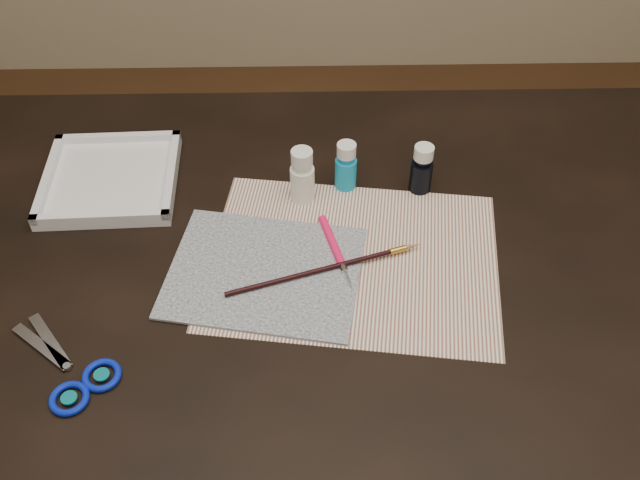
{
  "coord_description": "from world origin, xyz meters",
  "views": [
    {
      "loc": [
        -0.01,
        -0.72,
        1.53
      ],
      "look_at": [
        0.0,
        0.0,
        0.8
      ],
      "focal_mm": 40.0,
      "sensor_mm": 36.0,
      "label": 1
    }
  ],
  "objects_px": {
    "paint_bottle_cyan": "(346,166)",
    "palette_tray": "(111,178)",
    "canvas": "(264,272)",
    "paper": "(353,260)",
    "scissors": "(55,362)",
    "paint_bottle_white": "(302,175)",
    "paint_bottle_navy": "(422,169)"
  },
  "relations": [
    {
      "from": "paper",
      "to": "paint_bottle_navy",
      "type": "bearing_deg",
      "value": 53.17
    },
    {
      "from": "scissors",
      "to": "palette_tray",
      "type": "height_order",
      "value": "palette_tray"
    },
    {
      "from": "canvas",
      "to": "paint_bottle_navy",
      "type": "bearing_deg",
      "value": 36.14
    },
    {
      "from": "canvas",
      "to": "paper",
      "type": "bearing_deg",
      "value": 10.67
    },
    {
      "from": "paper",
      "to": "paint_bottle_cyan",
      "type": "xyz_separation_m",
      "value": [
        -0.0,
        0.17,
        0.04
      ]
    },
    {
      "from": "paint_bottle_navy",
      "to": "scissors",
      "type": "bearing_deg",
      "value": -147.03
    },
    {
      "from": "canvas",
      "to": "paint_bottle_navy",
      "type": "distance_m",
      "value": 0.31
    },
    {
      "from": "paper",
      "to": "scissors",
      "type": "distance_m",
      "value": 0.44
    },
    {
      "from": "paint_bottle_white",
      "to": "palette_tray",
      "type": "bearing_deg",
      "value": 172.78
    },
    {
      "from": "paint_bottle_cyan",
      "to": "palette_tray",
      "type": "distance_m",
      "value": 0.39
    },
    {
      "from": "paper",
      "to": "canvas",
      "type": "distance_m",
      "value": 0.13
    },
    {
      "from": "canvas",
      "to": "palette_tray",
      "type": "bearing_deg",
      "value": 141.72
    },
    {
      "from": "paper",
      "to": "scissors",
      "type": "height_order",
      "value": "scissors"
    },
    {
      "from": "paint_bottle_cyan",
      "to": "paint_bottle_navy",
      "type": "bearing_deg",
      "value": -4.9
    },
    {
      "from": "paper",
      "to": "palette_tray",
      "type": "distance_m",
      "value": 0.43
    },
    {
      "from": "paint_bottle_white",
      "to": "scissors",
      "type": "height_order",
      "value": "paint_bottle_white"
    },
    {
      "from": "paper",
      "to": "paint_bottle_navy",
      "type": "height_order",
      "value": "paint_bottle_navy"
    },
    {
      "from": "scissors",
      "to": "paint_bottle_white",
      "type": "bearing_deg",
      "value": -97.1
    },
    {
      "from": "scissors",
      "to": "palette_tray",
      "type": "xyz_separation_m",
      "value": [
        0.01,
        0.36,
        0.01
      ]
    },
    {
      "from": "paint_bottle_cyan",
      "to": "scissors",
      "type": "xyz_separation_m",
      "value": [
        -0.4,
        -0.35,
        -0.04
      ]
    },
    {
      "from": "paint_bottle_navy",
      "to": "scissors",
      "type": "xyz_separation_m",
      "value": [
        -0.52,
        -0.34,
        -0.04
      ]
    },
    {
      "from": "paint_bottle_cyan",
      "to": "paint_bottle_navy",
      "type": "xyz_separation_m",
      "value": [
        0.12,
        -0.01,
        0.0
      ]
    },
    {
      "from": "paper",
      "to": "canvas",
      "type": "height_order",
      "value": "canvas"
    },
    {
      "from": "paint_bottle_cyan",
      "to": "scissors",
      "type": "distance_m",
      "value": 0.53
    },
    {
      "from": "paper",
      "to": "scissors",
      "type": "bearing_deg",
      "value": -155.94
    },
    {
      "from": "canvas",
      "to": "palette_tray",
      "type": "xyz_separation_m",
      "value": [
        -0.26,
        0.21,
        0.01
      ]
    },
    {
      "from": "paper",
      "to": "paint_bottle_navy",
      "type": "xyz_separation_m",
      "value": [
        0.12,
        0.16,
        0.04
      ]
    },
    {
      "from": "paint_bottle_cyan",
      "to": "palette_tray",
      "type": "bearing_deg",
      "value": 178.04
    },
    {
      "from": "canvas",
      "to": "paint_bottle_navy",
      "type": "xyz_separation_m",
      "value": [
        0.25,
        0.18,
        0.04
      ]
    },
    {
      "from": "paint_bottle_cyan",
      "to": "palette_tray",
      "type": "relative_size",
      "value": 0.4
    },
    {
      "from": "paint_bottle_cyan",
      "to": "paper",
      "type": "bearing_deg",
      "value": -88.63
    },
    {
      "from": "canvas",
      "to": "palette_tray",
      "type": "distance_m",
      "value": 0.33
    }
  ]
}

